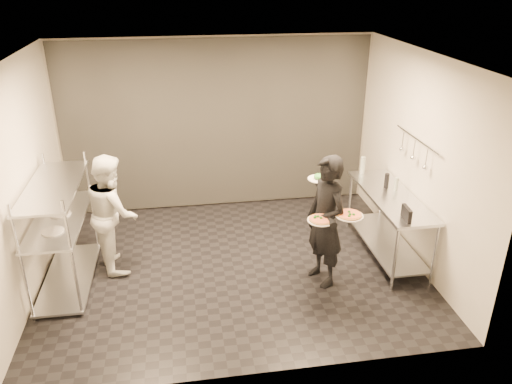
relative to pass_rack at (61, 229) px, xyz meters
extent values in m
cube|color=black|center=(2.15, 0.00, -0.77)|extent=(5.00, 4.00, 0.00)
cube|color=silver|center=(2.15, 0.00, 2.03)|extent=(5.00, 4.00, 0.00)
cube|color=beige|center=(2.15, 2.00, 0.63)|extent=(5.00, 0.00, 2.80)
cube|color=beige|center=(2.15, -2.00, 0.63)|extent=(5.00, 0.00, 2.80)
cube|color=beige|center=(-0.35, 0.00, 0.63)|extent=(0.00, 4.00, 2.80)
cube|color=beige|center=(4.65, 0.00, 0.63)|extent=(0.00, 4.00, 2.80)
cube|color=silver|center=(2.15, 1.97, 0.63)|extent=(4.90, 0.04, 2.74)
cylinder|color=silver|center=(-0.27, -0.77, -0.02)|extent=(0.04, 0.04, 1.50)
cylinder|color=silver|center=(-0.27, 0.77, -0.02)|extent=(0.04, 0.04, 1.50)
cylinder|color=silver|center=(0.27, -0.77, -0.02)|extent=(0.04, 0.04, 1.50)
cylinder|color=silver|center=(0.27, 0.77, -0.02)|extent=(0.04, 0.04, 1.50)
cube|color=silver|center=(0.00, 0.00, -0.72)|extent=(0.60, 1.60, 0.03)
cube|color=silver|center=(0.00, 0.00, 0.13)|extent=(0.60, 1.60, 0.03)
cube|color=silver|center=(0.00, 0.00, 0.58)|extent=(0.60, 1.60, 0.03)
cylinder|color=silver|center=(0.00, -0.35, 0.16)|extent=(0.26, 0.26, 0.01)
cylinder|color=silver|center=(0.00, 0.10, 0.16)|extent=(0.26, 0.26, 0.01)
cylinder|color=silver|center=(4.07, -0.86, -0.32)|extent=(0.04, 0.04, 0.90)
cylinder|color=silver|center=(4.07, 0.86, -0.32)|extent=(0.04, 0.04, 0.90)
cylinder|color=silver|center=(4.59, -0.86, -0.32)|extent=(0.04, 0.04, 0.90)
cylinder|color=silver|center=(4.59, 0.86, -0.32)|extent=(0.04, 0.04, 0.90)
cube|color=silver|center=(4.33, 0.00, -0.59)|extent=(0.57, 1.71, 0.03)
cube|color=silver|center=(4.33, 0.00, 0.13)|extent=(0.60, 1.80, 0.04)
cylinder|color=silver|center=(4.59, 0.00, 0.93)|extent=(0.02, 1.20, 0.02)
cylinder|color=silver|center=(4.57, -0.35, 0.80)|extent=(0.01, 0.01, 0.22)
sphere|color=silver|center=(4.57, -0.35, 0.67)|extent=(0.07, 0.07, 0.07)
cylinder|color=silver|center=(4.57, 0.00, 0.80)|extent=(0.01, 0.01, 0.22)
sphere|color=silver|center=(4.57, 0.00, 0.67)|extent=(0.07, 0.07, 0.07)
cylinder|color=silver|center=(4.57, 0.35, 0.80)|extent=(0.01, 0.01, 0.22)
sphere|color=silver|center=(4.57, 0.35, 0.67)|extent=(0.07, 0.07, 0.07)
imported|color=black|center=(3.26, -0.50, 0.09)|extent=(0.60, 0.73, 1.72)
imported|color=silver|center=(0.60, 0.30, 0.03)|extent=(0.80, 0.92, 1.60)
cylinder|color=silver|center=(3.13, -0.71, 0.23)|extent=(0.32, 0.32, 0.01)
cylinder|color=#C28946|center=(3.13, -0.71, 0.24)|extent=(0.28, 0.28, 0.02)
cylinder|color=red|center=(3.13, -0.71, 0.25)|extent=(0.25, 0.25, 0.01)
sphere|color=#186015|center=(3.13, -0.71, 0.26)|extent=(0.04, 0.04, 0.04)
cylinder|color=silver|center=(3.46, -0.76, 0.29)|extent=(0.33, 0.33, 0.01)
cylinder|color=#C28946|center=(3.46, -0.76, 0.31)|extent=(0.29, 0.29, 0.02)
cylinder|color=red|center=(3.46, -0.76, 0.32)|extent=(0.26, 0.26, 0.01)
sphere|color=#186015|center=(3.46, -0.76, 0.32)|extent=(0.04, 0.04, 0.04)
cylinder|color=silver|center=(3.23, -0.23, 0.56)|extent=(0.28, 0.28, 0.01)
ellipsoid|color=#1B6519|center=(3.23, -0.23, 0.59)|extent=(0.13, 0.13, 0.07)
cube|color=black|center=(4.21, -0.72, 0.24)|extent=(0.06, 0.24, 0.17)
cylinder|color=#92A093|center=(4.20, 0.80, 0.28)|extent=(0.07, 0.07, 0.26)
cylinder|color=#92A093|center=(4.44, 0.14, 0.25)|extent=(0.06, 0.06, 0.19)
cylinder|color=black|center=(4.34, 0.23, 0.26)|extent=(0.06, 0.06, 0.22)
camera|label=1|loc=(1.55, -5.77, 3.00)|focal=35.00mm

